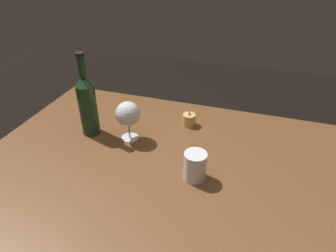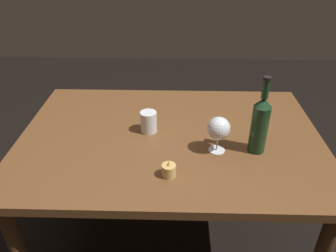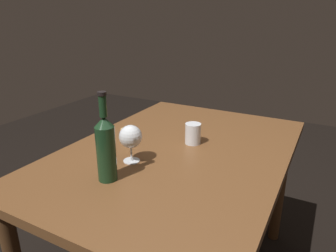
{
  "view_description": "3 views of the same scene",
  "coord_description": "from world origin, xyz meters",
  "px_view_note": "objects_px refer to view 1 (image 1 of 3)",
  "views": [
    {
      "loc": [
        0.24,
        -0.74,
        1.39
      ],
      "look_at": [
        -0.04,
        0.11,
        0.83
      ],
      "focal_mm": 32.09,
      "sensor_mm": 36.0,
      "label": 1
    },
    {
      "loc": [
        -0.02,
        1.21,
        1.52
      ],
      "look_at": [
        0.01,
        0.04,
        0.81
      ],
      "focal_mm": 35.45,
      "sensor_mm": 36.0,
      "label": 2
    },
    {
      "loc": [
        -1.1,
        -0.55,
        1.29
      ],
      "look_at": [
        -0.04,
        0.02,
        0.86
      ],
      "focal_mm": 32.91,
      "sensor_mm": 36.0,
      "label": 3
    }
  ],
  "objects_px": {
    "wine_glass_left": "(128,114)",
    "wine_bottle": "(87,104)",
    "votive_candle": "(189,120)",
    "water_tumbler": "(195,167)"
  },
  "relations": [
    {
      "from": "wine_glass_left",
      "to": "water_tumbler",
      "type": "distance_m",
      "value": 0.32
    },
    {
      "from": "wine_glass_left",
      "to": "wine_bottle",
      "type": "bearing_deg",
      "value": -177.07
    },
    {
      "from": "wine_bottle",
      "to": "water_tumbler",
      "type": "height_order",
      "value": "wine_bottle"
    },
    {
      "from": "wine_bottle",
      "to": "votive_candle",
      "type": "xyz_separation_m",
      "value": [
        0.35,
        0.17,
        -0.1
      ]
    },
    {
      "from": "wine_glass_left",
      "to": "wine_bottle",
      "type": "height_order",
      "value": "wine_bottle"
    },
    {
      "from": "wine_glass_left",
      "to": "votive_candle",
      "type": "height_order",
      "value": "wine_glass_left"
    },
    {
      "from": "votive_candle",
      "to": "water_tumbler",
      "type": "bearing_deg",
      "value": -72.29
    },
    {
      "from": "wine_bottle",
      "to": "water_tumbler",
      "type": "relative_size",
      "value": 3.39
    },
    {
      "from": "wine_bottle",
      "to": "votive_candle",
      "type": "bearing_deg",
      "value": 26.06
    },
    {
      "from": "wine_bottle",
      "to": "wine_glass_left",
      "type": "bearing_deg",
      "value": 2.93
    }
  ]
}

